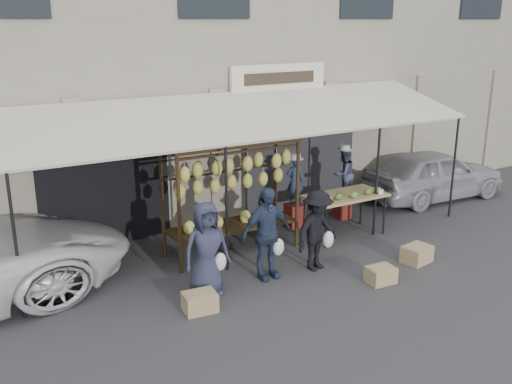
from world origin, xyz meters
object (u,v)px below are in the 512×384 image
Objects in this scene: customer_right at (317,231)px; crate_far at (200,302)px; customer_left at (207,249)px; crate_near_b at (417,254)px; vendor_left at (295,181)px; sedan at (434,174)px; crate_near_a at (381,275)px; banana_rack at (232,176)px; customer_mid at (266,233)px; vendor_right at (344,174)px; produce_table at (347,197)px.

crate_far is (-2.50, -0.36, -0.60)m from customer_right.
crate_near_b is at bearing -9.16° from customer_left.
crate_near_b reaches higher than crate_far.
vendor_left is 4.19m from sedan.
customer_left reaches higher than crate_near_a.
customer_mid is (-0.03, -1.28, -0.74)m from banana_rack.
crate_far is at bearing -125.22° from customer_left.
sedan is (6.08, 1.84, -0.18)m from customer_mid.
vendor_right is at bearing 10.05° from banana_rack.
vendor_right is at bearing 93.42° from sedan.
customer_right is 1.35m from crate_near_a.
customer_left reaches higher than sedan.
crate_near_a is (1.58, -2.46, -1.42)m from banana_rack.
banana_rack is 2.45× the size of vendor_left.
customer_left is 4.10m from crate_near_b.
customer_right is at bearing -56.64° from banana_rack.
produce_table is 0.45× the size of sedan.
sedan is (4.17, -0.10, -0.39)m from vendor_left.
customer_mid is 3.51× the size of crate_near_a.
crate_far is at bearing 53.64° from vendor_left.
customer_right is (0.97, -0.16, -0.08)m from customer_mid.
crate_near_b is at bearing -4.61° from crate_far.
sedan is at bearing 5.32° from banana_rack.
crate_far is at bearing 15.65° from vendor_right.
vendor_right reaches higher than sedan.
customer_left is 3.07m from crate_near_a.
produce_table is 1.06× the size of customer_left.
customer_mid is at bearing -160.35° from produce_table.
crate_near_b is 4.29m from sedan.
banana_rack is 2.18× the size of vendor_right.
banana_rack reaches higher than produce_table.
sedan is at bearing 39.45° from crate_near_b.
customer_mid is (-2.50, -0.89, -0.04)m from produce_table.
vendor_right is 2.35× the size of crate_far.
vendor_right reaches higher than crate_near_b.
crate_far is (-1.56, -1.80, -1.41)m from banana_rack.
produce_table is (2.47, -0.39, -0.70)m from banana_rack.
customer_left is (-1.20, -1.33, -0.76)m from banana_rack.
customer_left is at bearing 107.92° from sedan.
crate_far is (-4.32, 0.35, -0.01)m from crate_near_b.
vendor_left is 0.89× the size of vendor_right.
customer_mid is 6.36m from sedan.
produce_table is 1.60× the size of vendor_left.
vendor_right is 2.24× the size of crate_near_b.
customer_right is (-0.94, -2.10, -0.28)m from vendor_left.
customer_right is (0.95, -1.44, -0.82)m from banana_rack.
customer_mid is at bearing -91.24° from banana_rack.
crate_near_b is 0.14× the size of sedan.
customer_left is at bearing 12.58° from vendor_right.
vendor_right reaches higher than crate_near_a.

